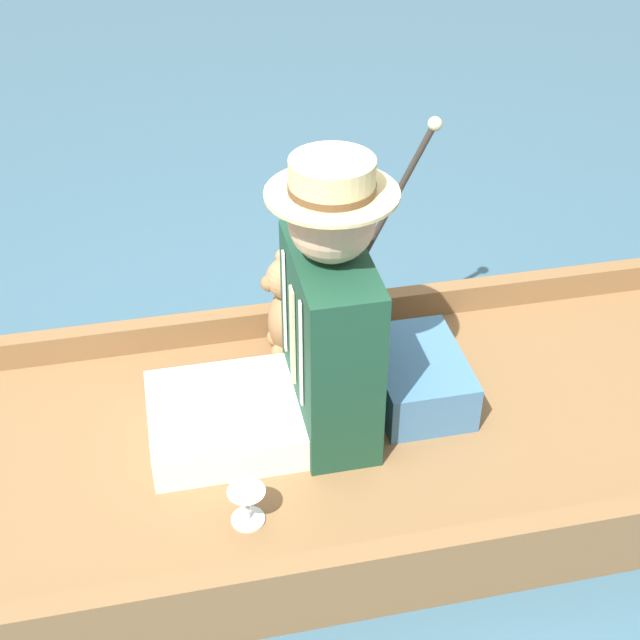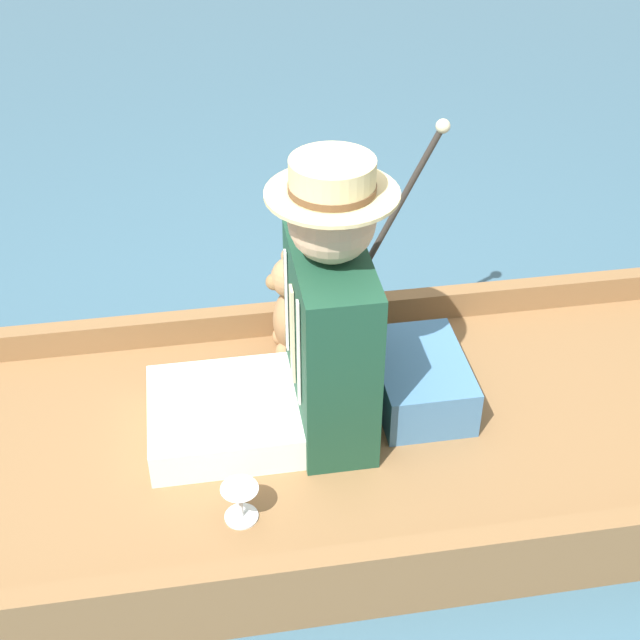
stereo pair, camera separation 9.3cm
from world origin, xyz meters
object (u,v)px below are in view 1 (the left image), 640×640
Objects in this scene: wine_glass at (247,500)px; walking_cane at (385,216)px; seated_person at (307,334)px; teddy_bear at (287,308)px.

walking_cane is (0.73, -0.56, 0.37)m from wine_glass.
wine_glass is (-0.34, 0.23, -0.25)m from seated_person.
seated_person is at bearing 140.22° from walking_cane.
seated_person is 7.76× the size of wine_glass.
wine_glass is at bearing 145.86° from seated_person.
wine_glass is (-0.69, 0.23, -0.09)m from teddy_bear.
teddy_bear is at bearing -0.62° from seated_person.
seated_person reaches higher than teddy_bear.
seated_person is 0.53m from walking_cane.
teddy_bear is 0.43m from walking_cane.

